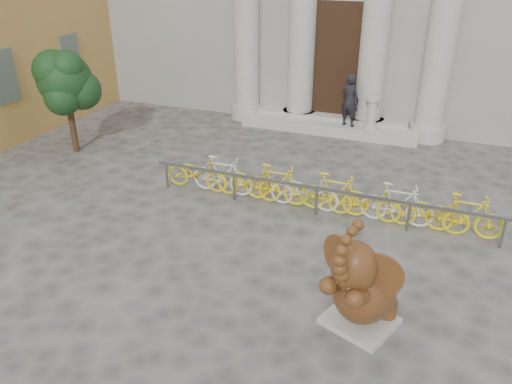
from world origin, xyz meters
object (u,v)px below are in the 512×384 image
at_px(elephant_statue, 363,286).
at_px(pedestrian, 350,100).
at_px(bike_rack, 319,191).
at_px(tree, 65,82).

xyz_separation_m(elephant_statue, pedestrian, (-2.14, 9.18, 0.44)).
xyz_separation_m(elephant_statue, bike_rack, (-1.71, 3.73, -0.29)).
bearing_deg(elephant_statue, pedestrian, 124.44).
distance_m(bike_rack, pedestrian, 5.52).
bearing_deg(bike_rack, pedestrian, 94.58).
height_order(tree, pedestrian, tree).
bearing_deg(pedestrian, tree, 47.57).
relative_size(tree, pedestrian, 1.81).
relative_size(bike_rack, pedestrian, 4.89).
bearing_deg(pedestrian, bike_rack, 111.53).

